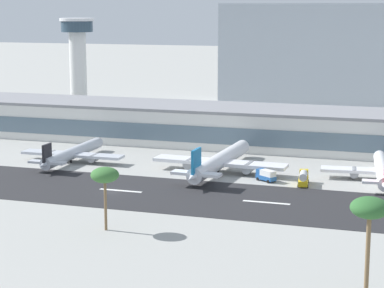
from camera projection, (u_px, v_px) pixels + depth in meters
ground_plane at (113, 192)px, 193.17m from camera, size 1400.00×1400.00×0.00m
runway_strip at (116, 190)px, 195.02m from camera, size 800.00×34.51×0.08m
runway_centreline_dash_4 at (121, 191)px, 194.57m from camera, size 12.00×1.20×0.01m
runway_centreline_dash_5 at (266, 202)px, 182.83m from camera, size 12.00×1.20×0.01m
terminal_building at (247, 127)px, 255.88m from camera, size 214.95×28.92×13.63m
control_tower at (78, 59)px, 307.80m from camera, size 14.31×14.31×43.36m
distant_hotel_block at (322, 56)px, 351.04m from camera, size 96.62×26.39×49.50m
airliner_black_tail_gate_0 at (71, 154)px, 229.20m from camera, size 33.50×41.50×8.67m
airliner_blue_tail_gate_1 at (218, 162)px, 214.46m from camera, size 40.46×51.34×10.71m
airliner_red_tail_gate_2 at (382, 171)px, 205.30m from camera, size 34.49×42.54×8.89m
service_fuel_truck_0 at (303, 178)px, 200.60m from camera, size 3.70×8.76×3.95m
service_box_truck_1 at (266, 175)px, 205.00m from camera, size 6.32×5.34×3.25m
palm_tree_2 at (105, 176)px, 158.36m from camera, size 6.19×6.19×14.11m
palm_tree_3 at (370, 210)px, 121.54m from camera, size 6.56×6.56×17.22m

